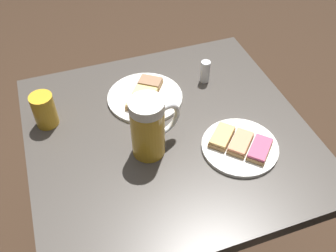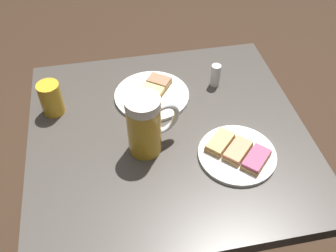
% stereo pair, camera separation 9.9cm
% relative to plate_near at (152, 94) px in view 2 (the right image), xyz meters
% --- Properties ---
extents(cafe_table, '(0.70, 0.72, 0.72)m').
position_rel_plate_near_xyz_m(cafe_table, '(-0.14, -0.02, -0.17)').
color(cafe_table, black).
rests_on(cafe_table, ground_plane).
extents(plate_near, '(0.21, 0.21, 0.03)m').
position_rel_plate_near_xyz_m(plate_near, '(0.00, 0.00, 0.00)').
color(plate_near, white).
rests_on(plate_near, cafe_table).
extents(plate_far, '(0.19, 0.19, 0.03)m').
position_rel_plate_near_xyz_m(plate_far, '(-0.26, -0.17, 0.00)').
color(plate_far, white).
rests_on(plate_far, cafe_table).
extents(beer_mug, '(0.08, 0.14, 0.16)m').
position_rel_plate_near_xyz_m(beer_mug, '(-0.19, 0.04, 0.07)').
color(beer_mug, gold).
rests_on(beer_mug, cafe_table).
extents(beer_glass_small, '(0.06, 0.06, 0.09)m').
position_rel_plate_near_xyz_m(beer_glass_small, '(-0.01, 0.27, 0.04)').
color(beer_glass_small, gold).
rests_on(beer_glass_small, cafe_table).
extents(salt_shaker, '(0.03, 0.03, 0.07)m').
position_rel_plate_near_xyz_m(salt_shaker, '(0.02, -0.19, 0.03)').
color(salt_shaker, silver).
rests_on(salt_shaker, cafe_table).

